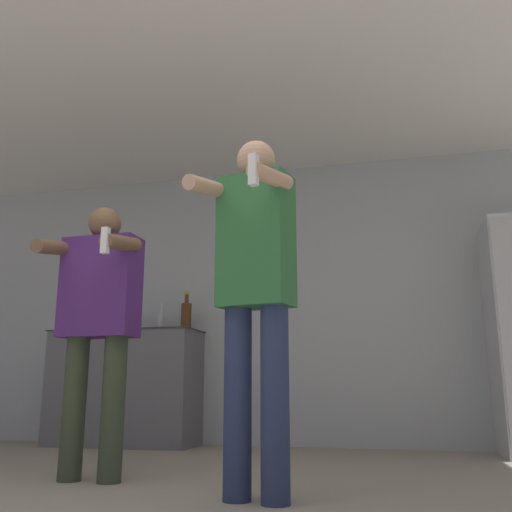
{
  "coord_description": "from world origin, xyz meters",
  "views": [
    {
      "loc": [
        1.14,
        -1.78,
        0.49
      ],
      "look_at": [
        0.5,
        0.81,
        1.11
      ],
      "focal_mm": 40.0,
      "sensor_mm": 36.0,
      "label": 1
    }
  ],
  "objects_px": {
    "bottle_clear_vodka": "(186,315)",
    "bottle_red_label": "(161,321)",
    "bottle_amber_bourbon": "(94,320)",
    "person_woman_foreground": "(255,284)",
    "person_man_side": "(98,314)"
  },
  "relations": [
    {
      "from": "person_woman_foreground",
      "to": "bottle_clear_vodka",
      "type": "bearing_deg",
      "value": 118.09
    },
    {
      "from": "bottle_amber_bourbon",
      "to": "bottle_red_label",
      "type": "xyz_separation_m",
      "value": [
        0.68,
        0.0,
        -0.03
      ]
    },
    {
      "from": "bottle_amber_bourbon",
      "to": "person_woman_foreground",
      "type": "bearing_deg",
      "value": -46.75
    },
    {
      "from": "bottle_amber_bourbon",
      "to": "person_woman_foreground",
      "type": "height_order",
      "value": "person_woman_foreground"
    },
    {
      "from": "bottle_clear_vodka",
      "to": "bottle_amber_bourbon",
      "type": "relative_size",
      "value": 1.25
    },
    {
      "from": "bottle_red_label",
      "to": "person_woman_foreground",
      "type": "height_order",
      "value": "person_woman_foreground"
    },
    {
      "from": "bottle_clear_vodka",
      "to": "person_woman_foreground",
      "type": "distance_m",
      "value": 2.58
    },
    {
      "from": "bottle_clear_vodka",
      "to": "bottle_red_label",
      "type": "relative_size",
      "value": 1.39
    },
    {
      "from": "bottle_red_label",
      "to": "bottle_clear_vodka",
      "type": "bearing_deg",
      "value": 0.0
    },
    {
      "from": "bottle_clear_vodka",
      "to": "bottle_amber_bourbon",
      "type": "bearing_deg",
      "value": -180.0
    },
    {
      "from": "person_man_side",
      "to": "bottle_clear_vodka",
      "type": "bearing_deg",
      "value": 96.04
    },
    {
      "from": "bottle_clear_vodka",
      "to": "person_woman_foreground",
      "type": "bearing_deg",
      "value": -61.91
    },
    {
      "from": "bottle_red_label",
      "to": "person_man_side",
      "type": "height_order",
      "value": "person_man_side"
    },
    {
      "from": "bottle_red_label",
      "to": "person_woman_foreground",
      "type": "xyz_separation_m",
      "value": [
        1.46,
        -2.27,
        -0.12
      ]
    },
    {
      "from": "bottle_clear_vodka",
      "to": "bottle_red_label",
      "type": "xyz_separation_m",
      "value": [
        -0.25,
        0.0,
        -0.05
      ]
    }
  ]
}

